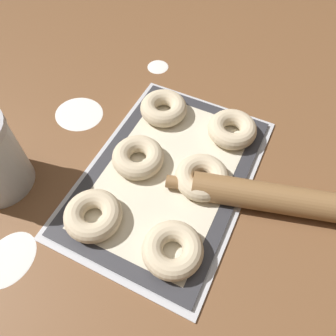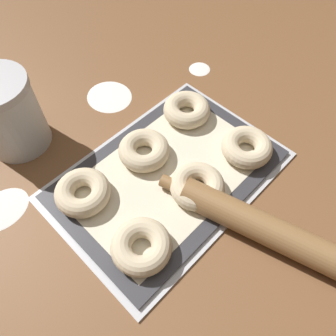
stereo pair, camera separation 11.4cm
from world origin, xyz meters
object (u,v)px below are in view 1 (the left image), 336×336
Objects in this scene: baking_tray at (168,175)px; bagel_back_center at (138,157)px; bagel_front_center at (202,177)px; rolling_pin at (299,202)px; bagel_front_right at (232,129)px; bagel_back_left at (93,215)px; bagel_back_right at (164,108)px; bagel_front_left at (173,250)px.

bagel_back_center reaches higher than baking_tray.
bagel_back_center is (-0.01, 0.13, 0.00)m from bagel_front_center.
rolling_pin is at bearing -82.60° from bagel_back_center.
rolling_pin is at bearing -123.33° from bagel_front_right.
rolling_pin reaches higher than baking_tray.
rolling_pin is (-0.11, -0.17, -0.00)m from bagel_front_right.
bagel_back_left is at bearing 120.11° from rolling_pin.
bagel_front_center and bagel_back_center have the same top height.
baking_tray is 4.36× the size of bagel_back_center.
baking_tray is at bearing 98.72° from rolling_pin.
bagel_back_left is 0.37m from rolling_pin.
bagel_front_center is at bearing 99.11° from rolling_pin.
bagel_back_center is at bearing 92.34° from baking_tray.
bagel_front_center and bagel_front_right have the same top height.
bagel_front_right is 1.00× the size of bagel_back_right.
bagel_front_right is at bearing -0.04° from bagel_front_left.
bagel_back_center is 0.14m from bagel_back_right.
bagel_back_center is (0.14, 0.14, 0.00)m from bagel_front_left.
baking_tray is 4.36× the size of bagel_front_left.
bagel_front_left and bagel_back_center have the same top height.
bagel_front_center is 0.14m from bagel_front_right.
baking_tray is 0.17m from bagel_front_right.
bagel_front_center is at bearing -42.08° from bagel_back_left.
bagel_back_center is (-0.00, 0.06, 0.03)m from baking_tray.
baking_tray is 0.25m from rolling_pin.
baking_tray is 0.07m from bagel_front_center.
baking_tray is 4.36× the size of bagel_front_center.
bagel_front_center reaches higher than baking_tray.
bagel_front_center is 1.00× the size of bagel_back_left.
bagel_back_center and bagel_back_right have the same top height.
baking_tray is 0.16m from bagel_back_right.
bagel_back_right is at bearing 29.33° from baking_tray.
rolling_pin reaches higher than bagel_back_center.
bagel_back_left is at bearing 153.18° from baking_tray.
bagel_front_left is 0.22× the size of rolling_pin.
bagel_back_right is (0.14, 0.01, 0.00)m from bagel_back_center.
bagel_front_left and bagel_front_right have the same top height.
bagel_front_right is 0.16m from bagel_back_right.
bagel_front_left and bagel_back_left have the same top height.
rolling_pin is at bearing -80.89° from bagel_front_center.
bagel_front_center and bagel_back_right have the same top height.
baking_tray is at bearing 152.01° from bagel_front_right.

